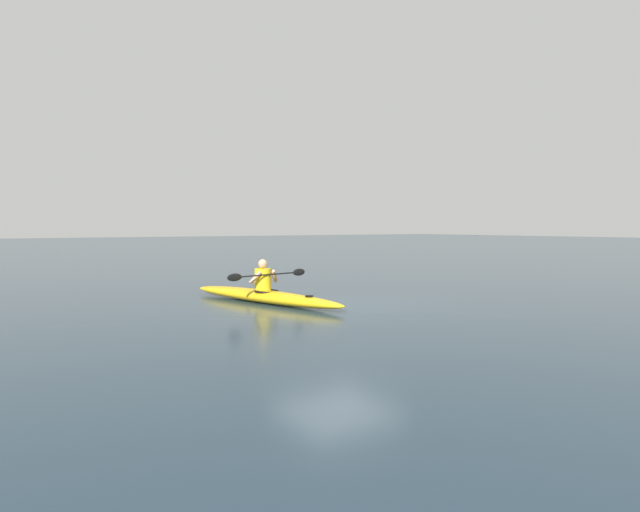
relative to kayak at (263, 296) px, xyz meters
name	(u,v)px	position (x,y,z in m)	size (l,w,h in m)	color
ground_plane	(337,305)	(-1.18, 1.28, -0.15)	(160.00, 160.00, 0.00)	#233847
kayak	(263,296)	(0.00, 0.00, 0.00)	(1.65, 5.06, 0.29)	#EAB214
kayaker	(263,277)	(0.00, 0.01, 0.44)	(2.30, 0.65, 0.71)	yellow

